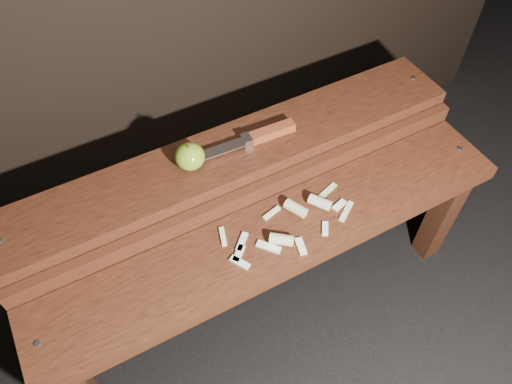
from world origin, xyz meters
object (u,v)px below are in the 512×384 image
bench_rear_tier (236,172)px  knife (259,136)px  apple (190,157)px  bench_front_tier (280,251)px

bench_rear_tier → knife: bearing=2.0°
bench_rear_tier → apple: 0.17m
bench_front_tier → apple: (-0.12, 0.23, 0.18)m
apple → knife: apple is taller
bench_front_tier → knife: size_ratio=4.09×
bench_front_tier → bench_rear_tier: bearing=90.0°
bench_front_tier → apple: bearing=116.7°
knife → bench_rear_tier: bearing=-178.0°
apple → bench_front_tier: bearing=-63.3°
bench_rear_tier → apple: size_ratio=15.86×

